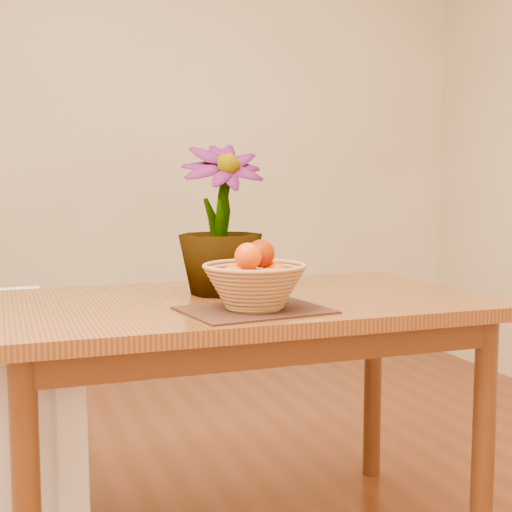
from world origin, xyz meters
name	(u,v)px	position (x,y,z in m)	size (l,w,h in m)	color
wall_back	(125,133)	(0.00, 2.25, 1.35)	(4.00, 0.02, 2.70)	#FFEBC2
table	(241,328)	(0.00, 0.30, 0.66)	(1.40, 0.80, 0.75)	brown
placemat	(255,310)	(-0.03, 0.09, 0.75)	(0.37, 0.27, 0.01)	#381F14
wicker_basket	(255,288)	(-0.03, 0.09, 0.81)	(0.27, 0.27, 0.11)	#A77245
orange_pile	(256,268)	(-0.03, 0.09, 0.86)	(0.19, 0.19, 0.13)	#E34203
potted_plant	(221,219)	(-0.03, 0.39, 0.98)	(0.25, 0.25, 0.45)	#1D4614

